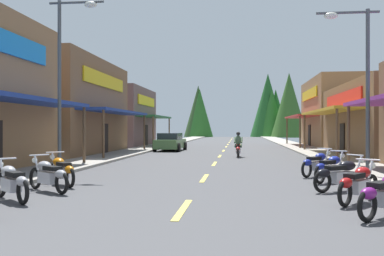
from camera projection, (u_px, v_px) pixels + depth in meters
The scene contains 19 objects.
ground at pixel (225, 150), 35.72m from camera, with size 10.76×98.94×0.10m, color #424244.
sidewalk_left at pixel (148, 148), 36.46m from camera, with size 2.54×98.94×0.12m, color gray.
sidewalk_right at pixel (305, 149), 34.97m from camera, with size 2.54×98.94×0.12m, color gray.
centerline_dashes at pixel (226, 147), 39.46m from camera, with size 0.16×74.85×0.01m.
storefront_left_middle at pixel (58, 107), 29.20m from camera, with size 8.55×11.78×6.45m.
storefront_left_far at pixel (115, 117), 41.95m from camera, with size 8.15×9.93×5.71m.
storefront_right_far at pixel (344, 113), 39.80m from camera, with size 8.09×11.37×6.41m.
streetlamp_left at pixel (67, 62), 16.51m from camera, with size 2.19×0.30×6.82m.
streetlamp_right at pixel (358, 68), 15.01m from camera, with size 2.19×0.30×6.03m.
motorcycle_parked_right_2 at pixel (359, 183), 10.10m from camera, with size 1.42×1.73×1.04m.
motorcycle_parked_right_3 at pixel (341, 174), 12.01m from camera, with size 1.85×1.25×1.04m.
motorcycle_parked_right_4 at pixel (331, 167), 14.03m from camera, with size 1.45×1.71×1.04m.
motorcycle_parked_right_5 at pixel (317, 163), 15.70m from camera, with size 1.48×1.68×1.04m.
motorcycle_parked_left_1 at pixel (12, 181), 10.41m from camera, with size 1.68×1.48×1.04m.
motorcycle_parked_left_2 at pixel (48, 175), 11.89m from camera, with size 1.78×1.36×1.04m.
motorcycle_parked_left_3 at pixel (61, 170), 13.22m from camera, with size 1.56×1.61×1.04m.
rider_cruising_lead at pixel (238, 147), 26.01m from camera, with size 0.60×2.14×1.57m.
parked_car_curbside at pixel (170, 142), 33.29m from camera, with size 2.21×4.37×1.40m.
treeline_backdrop at pixel (259, 109), 84.41m from camera, with size 24.21×11.66×12.89m.
Camera 1 is at (1.25, -1.34, 1.81)m, focal length 39.47 mm.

